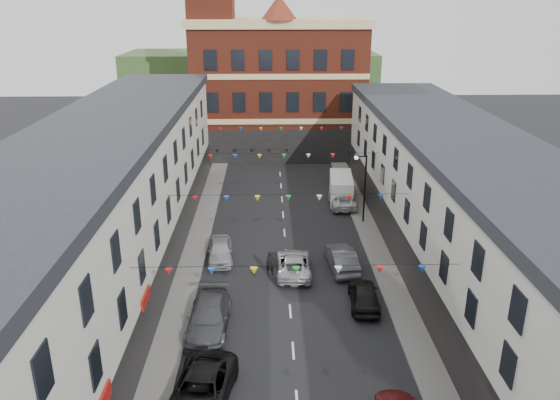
{
  "coord_description": "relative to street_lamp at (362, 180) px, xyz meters",
  "views": [
    {
      "loc": [
        -1.27,
        -29.05,
        18.02
      ],
      "look_at": [
        -0.43,
        9.21,
        3.91
      ],
      "focal_mm": 35.0,
      "sensor_mm": 36.0,
      "label": 1
    }
  ],
  "objects": [
    {
      "name": "terrace_left",
      "position": [
        -18.33,
        -13.0,
        1.44
      ],
      "size": [
        8.4,
        56.0,
        10.7
      ],
      "color": "beige",
      "rests_on": "ground"
    },
    {
      "name": "pavement_left",
      "position": [
        -13.45,
        -12.0,
        -3.83
      ],
      "size": [
        1.8,
        64.0,
        0.15
      ],
      "primitive_type": "cube",
      "color": "#605E5B",
      "rests_on": "ground"
    },
    {
      "name": "white_van",
      "position": [
        -0.95,
        5.82,
        -2.74
      ],
      "size": [
        2.49,
        5.44,
        2.34
      ],
      "primitive_type": "cube",
      "rotation": [
        0.0,
        0.0,
        -0.09
      ],
      "color": "white",
      "rests_on": "ground"
    },
    {
      "name": "street_lamp",
      "position": [
        0.0,
        0.0,
        0.0
      ],
      "size": [
        1.1,
        0.36,
        6.0
      ],
      "color": "black",
      "rests_on": "ground"
    },
    {
      "name": "car_left_e",
      "position": [
        -11.4,
        -6.79,
        -3.15
      ],
      "size": [
        2.1,
        4.52,
        1.5
      ],
      "primitive_type": "imported",
      "rotation": [
        0.0,
        0.0,
        0.08
      ],
      "color": "#9CA0A4",
      "rests_on": "ground"
    },
    {
      "name": "terrace_right",
      "position": [
        5.23,
        -13.0,
        0.95
      ],
      "size": [
        8.4,
        56.0,
        9.7
      ],
      "color": "silver",
      "rests_on": "ground"
    },
    {
      "name": "ground",
      "position": [
        -6.55,
        -14.0,
        -3.9
      ],
      "size": [
        160.0,
        160.0,
        0.0
      ],
      "primitive_type": "plane",
      "color": "black",
      "rests_on": "ground"
    },
    {
      "name": "moving_car",
      "position": [
        -6.13,
        -8.99,
        -3.2
      ],
      "size": [
        2.43,
        5.12,
        1.41
      ],
      "primitive_type": "imported",
      "rotation": [
        0.0,
        0.0,
        3.13
      ],
      "color": "#A2A3A9",
      "rests_on": "ground"
    },
    {
      "name": "pedestrian",
      "position": [
        -7.76,
        -9.2,
        -3.04
      ],
      "size": [
        0.64,
        0.44,
        1.72
      ],
      "primitive_type": "imported",
      "rotation": [
        0.0,
        0.0,
        0.04
      ],
      "color": "black",
      "rests_on": "ground"
    },
    {
      "name": "car_right_e",
      "position": [
        -2.69,
        -8.4,
        -3.11
      ],
      "size": [
        2.1,
        4.97,
        1.6
      ],
      "primitive_type": "imported",
      "rotation": [
        0.0,
        0.0,
        3.23
      ],
      "color": "#4D4F55",
      "rests_on": "ground"
    },
    {
      "name": "car_left_d",
      "position": [
        -11.33,
        -15.81,
        -3.08
      ],
      "size": [
        2.5,
        5.74,
        1.64
      ],
      "primitive_type": "imported",
      "rotation": [
        0.0,
        0.0,
        -0.04
      ],
      "color": "#44454C",
      "rests_on": "ground"
    },
    {
      "name": "car_left_c",
      "position": [
        -11.07,
        -22.2,
        -3.1
      ],
      "size": [
        3.45,
        6.13,
        1.62
      ],
      "primitive_type": "imported",
      "rotation": [
        0.0,
        0.0,
        -0.14
      ],
      "color": "black",
      "rests_on": "ground"
    },
    {
      "name": "car_right_d",
      "position": [
        -1.93,
        -13.46,
        -3.16
      ],
      "size": [
        2.02,
        4.47,
        1.49
      ],
      "primitive_type": "imported",
      "rotation": [
        0.0,
        0.0,
        3.08
      ],
      "color": "black",
      "rests_on": "ground"
    },
    {
      "name": "car_right_f",
      "position": [
        -1.05,
        3.99,
        -3.22
      ],
      "size": [
        2.34,
        4.96,
        1.37
      ],
      "primitive_type": "imported",
      "rotation": [
        0.0,
        0.0,
        3.16
      ],
      "color": "#BBBEC1",
      "rests_on": "ground"
    },
    {
      "name": "civic_building",
      "position": [
        -6.55,
        23.95,
        4.23
      ],
      "size": [
        20.6,
        13.3,
        18.5
      ],
      "color": "maroon",
      "rests_on": "ground"
    },
    {
      "name": "clock_tower",
      "position": [
        -14.05,
        21.0,
        11.03
      ],
      "size": [
        5.6,
        5.6,
        30.0
      ],
      "color": "maroon",
      "rests_on": "ground"
    },
    {
      "name": "pavement_right",
      "position": [
        0.35,
        -12.0,
        -3.83
      ],
      "size": [
        1.8,
        64.0,
        0.15
      ],
      "primitive_type": "cube",
      "color": "#605E5B",
      "rests_on": "ground"
    },
    {
      "name": "distant_hill",
      "position": [
        -10.55,
        48.0,
        1.1
      ],
      "size": [
        40.0,
        14.0,
        10.0
      ],
      "primitive_type": "cube",
      "color": "#2F4F25",
      "rests_on": "ground"
    }
  ]
}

